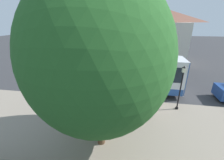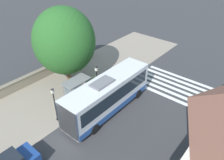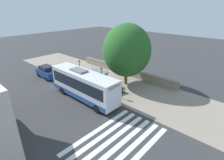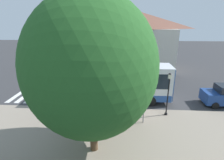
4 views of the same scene
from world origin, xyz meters
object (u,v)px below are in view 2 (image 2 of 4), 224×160
(pedestrian, at_px, (121,79))
(shade_tree, at_px, (64,41))
(bench, at_px, (91,81))
(bus_shelter, at_px, (76,84))
(street_lamp_far, at_px, (97,79))
(street_lamp_near, at_px, (54,102))
(bus, at_px, (108,94))

(pedestrian, bearing_deg, shade_tree, -152.36)
(bench, bearing_deg, bus_shelter, -73.44)
(street_lamp_far, bearing_deg, pedestrian, 77.34)
(bus_shelter, height_order, street_lamp_near, street_lamp_near)
(bus, height_order, street_lamp_near, bus)
(bus, xyz_separation_m, street_lamp_far, (-2.29, 0.92, 0.35))
(bus, bearing_deg, pedestrian, 111.02)
(bus_shelter, bearing_deg, street_lamp_far, 54.64)
(bus_shelter, distance_m, street_lamp_far, 2.28)
(bench, distance_m, street_lamp_near, 6.97)
(bus_shelter, bearing_deg, bench, 106.56)
(bus, xyz_separation_m, pedestrian, (-1.58, 4.11, -0.94))
(street_lamp_near, height_order, street_lamp_far, street_lamp_far)
(street_lamp_near, distance_m, street_lamp_far, 5.23)
(pedestrian, bearing_deg, bench, -147.58)
(street_lamp_far, bearing_deg, bench, 150.00)
(bus, relative_size, bus_shelter, 3.60)
(bench, bearing_deg, bus, -26.03)
(street_lamp_near, bearing_deg, bench, 105.24)
(shade_tree, bearing_deg, street_lamp_near, -49.92)
(bench, height_order, shade_tree, shade_tree)
(street_lamp_near, bearing_deg, bus, 57.07)
(bus_shelter, xyz_separation_m, shade_tree, (-3.70, 2.04, 3.10))
(pedestrian, xyz_separation_m, street_lamp_near, (-1.20, -8.39, 1.20))
(bus_shelter, relative_size, street_lamp_far, 0.74)
(street_lamp_near, bearing_deg, shade_tree, 130.08)
(street_lamp_far, distance_m, shade_tree, 5.80)
(bus, bearing_deg, street_lamp_near, -122.93)
(bus, bearing_deg, street_lamp_far, 158.16)
(pedestrian, relative_size, shade_tree, 0.19)
(pedestrian, distance_m, bench, 3.56)
(bus, relative_size, street_lamp_far, 2.67)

